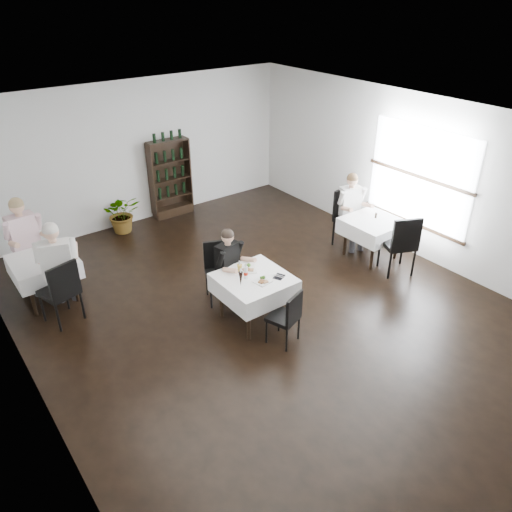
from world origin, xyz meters
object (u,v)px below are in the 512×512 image
(diner_main, at_px, (231,263))
(main_table, at_px, (254,286))
(potted_tree, at_px, (122,213))
(wine_shelf, at_px, (170,179))

(diner_main, bearing_deg, main_table, -84.40)
(potted_tree, bearing_deg, diner_main, -85.27)
(wine_shelf, height_order, main_table, wine_shelf)
(potted_tree, xyz_separation_m, diner_main, (0.30, -3.64, 0.38))
(potted_tree, bearing_deg, main_table, -85.16)
(main_table, bearing_deg, wine_shelf, 78.22)
(main_table, bearing_deg, potted_tree, 94.84)
(wine_shelf, relative_size, potted_tree, 2.11)
(diner_main, bearing_deg, potted_tree, 94.73)
(wine_shelf, distance_m, potted_tree, 1.33)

